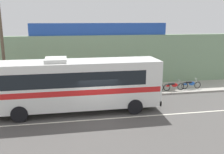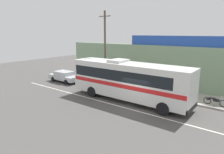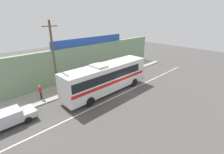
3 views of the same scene
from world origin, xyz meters
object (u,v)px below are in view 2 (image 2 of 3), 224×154
object	(u,v)px
motorcycle_green	(215,101)
motorcycle_orange	(183,94)
utility_pole	(105,48)
pedestrian_far_left	(100,74)
pedestrian_far_right	(116,77)
parked_car	(64,76)
intercity_bus	(128,79)

from	to	relation	value
motorcycle_green	motorcycle_orange	size ratio (longest dim) A/B	1.01
utility_pole	pedestrian_far_left	bearing A→B (deg)	149.39
motorcycle_orange	pedestrian_far_right	bearing A→B (deg)	178.48
parked_car	pedestrian_far_right	distance (m)	6.94
parked_car	utility_pole	distance (m)	6.87
intercity_bus	motorcycle_orange	world-z (taller)	intercity_bus
intercity_bus	motorcycle_orange	xyz separation A→B (m)	(4.09, 3.29, -1.50)
intercity_bus	motorcycle_orange	distance (m)	5.46
parked_car	pedestrian_far_left	xyz separation A→B (m)	(3.89, 2.52, 0.38)
parked_car	motorcycle_orange	world-z (taller)	parked_car
pedestrian_far_left	utility_pole	bearing A→B (deg)	-30.61
utility_pole	motorcycle_green	bearing A→B (deg)	1.82
intercity_bus	motorcycle_green	xyz separation A→B (m)	(6.84, 3.12, -1.50)
intercity_bus	motorcycle_orange	bearing A→B (deg)	38.79
intercity_bus	pedestrian_far_left	world-z (taller)	intercity_bus
intercity_bus	pedestrian_far_right	xyz separation A→B (m)	(-3.93, 3.50, -0.93)
parked_car	motorcycle_green	xyz separation A→B (m)	(17.29, 1.93, -0.17)
intercity_bus	pedestrian_far_left	xyz separation A→B (m)	(-6.57, 3.71, -0.95)
parked_car	motorcycle_orange	xyz separation A→B (m)	(14.54, 2.10, -0.17)
motorcycle_orange	pedestrian_far_right	world-z (taller)	pedestrian_far_right
intercity_bus	pedestrian_far_left	distance (m)	7.60
pedestrian_far_right	pedestrian_far_left	xyz separation A→B (m)	(-2.64, 0.21, -0.02)
motorcycle_green	pedestrian_far_left	bearing A→B (deg)	177.46
motorcycle_green	pedestrian_far_right	xyz separation A→B (m)	(-10.76, 0.38, 0.57)
intercity_bus	utility_pole	xyz separation A→B (m)	(-4.93, 2.74, 2.44)
utility_pole	motorcycle_orange	xyz separation A→B (m)	(9.02, 0.54, -3.94)
intercity_bus	pedestrian_far_left	size ratio (longest dim) A/B	6.92
parked_car	pedestrian_far_right	world-z (taller)	pedestrian_far_right
motorcycle_green	pedestrian_far_right	distance (m)	10.78
parked_car	pedestrian_far_right	size ratio (longest dim) A/B	2.60
parked_car	motorcycle_orange	distance (m)	14.69
intercity_bus	pedestrian_far_right	size ratio (longest dim) A/B	6.78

